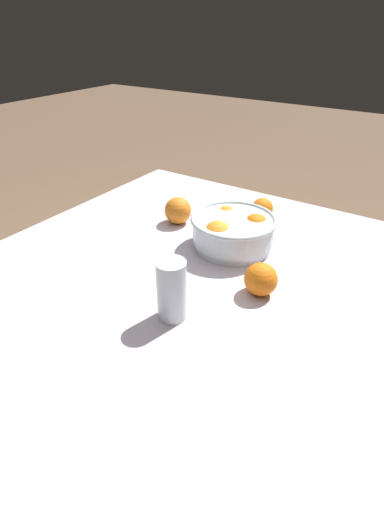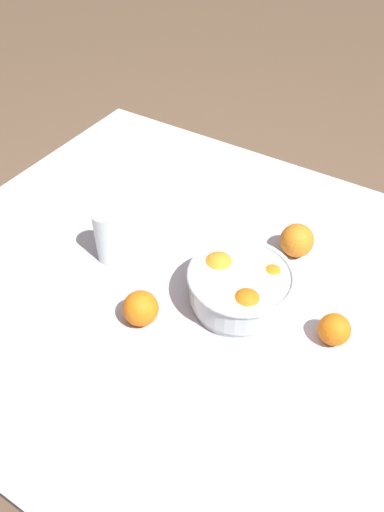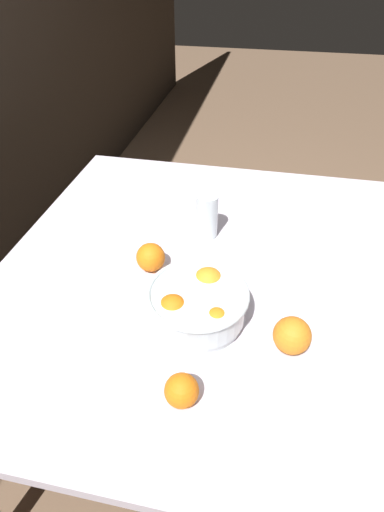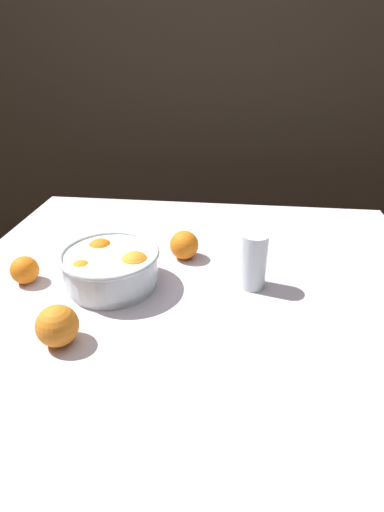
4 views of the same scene
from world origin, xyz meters
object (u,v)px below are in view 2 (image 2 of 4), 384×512
object	(u,v)px
fruit_bowl	(241,285)
juice_glass	(108,237)
orange_loose_near_bowl	(334,329)
orange_loose_aside	(141,308)
orange_loose_front	(297,240)

from	to	relation	value
fruit_bowl	juice_glass	bearing A→B (deg)	6.91
orange_loose_near_bowl	juice_glass	bearing A→B (deg)	4.89
fruit_bowl	orange_loose_near_bowl	xyz separation A→B (m)	(-0.21, -0.01, -0.02)
orange_loose_aside	orange_loose_front	bearing A→B (deg)	-117.91
fruit_bowl	juice_glass	world-z (taller)	juice_glass
fruit_bowl	orange_loose_near_bowl	bearing A→B (deg)	-178.32
juice_glass	orange_loose_front	xyz separation A→B (m)	(-0.38, -0.25, -0.02)
orange_loose_aside	juice_glass	bearing A→B (deg)	-33.75
orange_loose_near_bowl	orange_loose_front	bearing A→B (deg)	-50.01
orange_loose_aside	fruit_bowl	bearing A→B (deg)	-133.97
fruit_bowl	juice_glass	distance (m)	0.34
fruit_bowl	orange_loose_near_bowl	distance (m)	0.22
orange_loose_aside	orange_loose_near_bowl	bearing A→B (deg)	-155.59
orange_loose_near_bowl	orange_loose_aside	distance (m)	0.41
juice_glass	orange_loose_front	world-z (taller)	juice_glass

